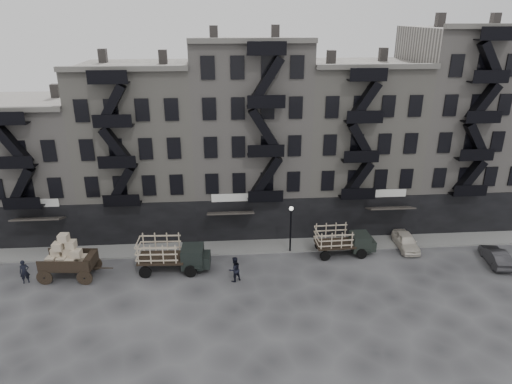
{
  "coord_description": "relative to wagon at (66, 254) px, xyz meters",
  "views": [
    {
      "loc": [
        -2.52,
        -31.62,
        19.13
      ],
      "look_at": [
        0.18,
        4.0,
        5.11
      ],
      "focal_mm": 32.0,
      "sensor_mm": 36.0,
      "label": 1
    }
  ],
  "objects": [
    {
      "name": "building_midwest",
      "position": [
        4.68,
        9.84,
        5.46
      ],
      "size": [
        10.0,
        11.35,
        16.2
      ],
      "color": "gray",
      "rests_on": "ground"
    },
    {
      "name": "stake_truck_west",
      "position": [
        7.92,
        0.44,
        -0.45
      ],
      "size": [
        5.68,
        2.54,
        2.8
      ],
      "rotation": [
        0.0,
        0.0,
        -0.04
      ],
      "color": "black",
      "rests_on": "ground"
    },
    {
      "name": "lamp_post",
      "position": [
        17.68,
        2.61,
        0.74
      ],
      "size": [
        0.36,
        0.36,
        4.28
      ],
      "color": "black",
      "rests_on": "ground"
    },
    {
      "name": "building_west",
      "position": [
        -5.32,
        9.84,
        3.96
      ],
      "size": [
        10.0,
        11.35,
        13.2
      ],
      "color": "gray",
      "rests_on": "ground"
    },
    {
      "name": "stake_truck_east",
      "position": [
        22.09,
        2.01,
        -0.61
      ],
      "size": [
        5.07,
        2.22,
        2.51
      ],
      "rotation": [
        0.0,
        0.0,
        0.03
      ],
      "color": "black",
      "rests_on": "ground"
    },
    {
      "name": "building_east",
      "position": [
        34.68,
        9.83,
        6.96
      ],
      "size": [
        10.0,
        11.35,
        19.2
      ],
      "color": "gray",
      "rests_on": "ground"
    },
    {
      "name": "building_mideast",
      "position": [
        24.68,
        9.84,
        5.46
      ],
      "size": [
        10.0,
        11.35,
        16.2
      ],
      "color": "gray",
      "rests_on": "ground"
    },
    {
      "name": "building_center",
      "position": [
        14.68,
        9.83,
        6.46
      ],
      "size": [
        10.0,
        11.35,
        18.2
      ],
      "color": "gray",
      "rests_on": "ground"
    },
    {
      "name": "car_east",
      "position": [
        27.85,
        2.61,
        -1.38
      ],
      "size": [
        1.71,
        3.96,
        1.33
      ],
      "primitive_type": "imported",
      "rotation": [
        0.0,
        0.0,
        -0.04
      ],
      "color": "silver",
      "rests_on": "ground"
    },
    {
      "name": "pedestrian_mid",
      "position": [
        12.81,
        -1.51,
        -1.04
      ],
      "size": [
        1.24,
        1.17,
        2.02
      ],
      "primitive_type": "imported",
      "rotation": [
        0.0,
        0.0,
        3.71
      ],
      "color": "black",
      "rests_on": "ground"
    },
    {
      "name": "sidewalk",
      "position": [
        14.68,
        3.76,
        -1.97
      ],
      "size": [
        55.0,
        2.5,
        0.15
      ],
      "primitive_type": "cube",
      "color": "slate",
      "rests_on": "ground"
    },
    {
      "name": "pedestrian_west",
      "position": [
        -3.04,
        -0.54,
        -1.11
      ],
      "size": [
        0.8,
        0.67,
        1.88
      ],
      "primitive_type": "imported",
      "rotation": [
        0.0,
        0.0,
        0.37
      ],
      "color": "black",
      "rests_on": "ground"
    },
    {
      "name": "ground",
      "position": [
        14.68,
        0.01,
        -2.05
      ],
      "size": [
        140.0,
        140.0,
        0.0
      ],
      "primitive_type": "plane",
      "color": "#38383A",
      "rests_on": "ground"
    },
    {
      "name": "car_far",
      "position": [
        34.18,
        -0.49,
        -1.41
      ],
      "size": [
        1.88,
        4.04,
        1.28
      ],
      "primitive_type": "imported",
      "rotation": [
        0.0,
        0.0,
        3.0
      ],
      "color": "#28282A",
      "rests_on": "ground"
    },
    {
      "name": "wagon",
      "position": [
        0.0,
        0.0,
        0.0
      ],
      "size": [
        4.42,
        2.65,
        3.58
      ],
      "rotation": [
        0.0,
        0.0,
        -0.09
      ],
      "color": "black",
      "rests_on": "ground"
    }
  ]
}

